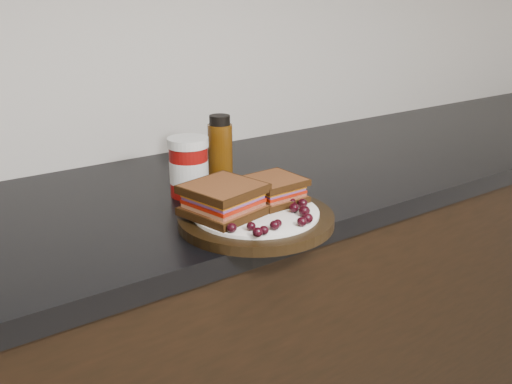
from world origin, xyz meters
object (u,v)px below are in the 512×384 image
plate (256,219)px  sandwich_left (223,199)px  condiment_jar (189,167)px  oil_bottle (220,149)px

plate → sandwich_left: 0.07m
plate → condiment_jar: (-0.02, 0.20, 0.05)m
plate → condiment_jar: bearing=96.5°
oil_bottle → condiment_jar: bearing=-159.2°
sandwich_left → condiment_jar: (0.03, 0.18, 0.01)m
oil_bottle → plate: bearing=-107.5°
condiment_jar → oil_bottle: bearing=20.8°
condiment_jar → oil_bottle: (0.10, 0.04, 0.01)m
condiment_jar → oil_bottle: oil_bottle is taller
plate → sandwich_left: size_ratio=2.34×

